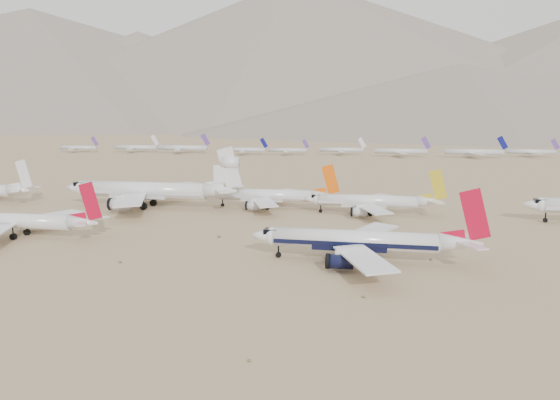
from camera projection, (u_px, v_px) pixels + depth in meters
name	position (u px, v px, depth m)	size (l,w,h in m)	color
ground	(324.00, 256.00, 127.86)	(7000.00, 7000.00, 0.00)	#9A7F59
main_airliner	(364.00, 241.00, 122.18)	(49.76, 48.60, 17.56)	white
second_airliner	(22.00, 221.00, 146.98)	(44.61, 43.60, 15.82)	white
row2_gold_tail	(373.00, 202.00, 181.22)	(44.16, 43.19, 15.72)	white
row2_orange_tail	(271.00, 196.00, 193.34)	(45.38, 44.39, 16.19)	white
row2_white_trijet	(152.00, 190.00, 193.79)	(63.13, 61.70, 22.37)	white
distant_storage_row	(446.00, 151.00, 434.05)	(671.57, 62.37, 15.24)	silver
mountain_range	(414.00, 64.00, 1679.44)	(7354.00, 3024.00, 470.00)	slate
desert_scrub	(249.00, 287.00, 104.40)	(247.37, 121.67, 0.63)	brown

